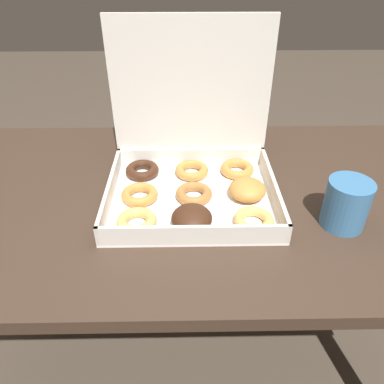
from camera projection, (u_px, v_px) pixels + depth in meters
name	position (u px, v px, depth m)	size (l,w,h in m)	color
ground_plane	(184.00, 359.00, 1.28)	(8.00, 8.00, 0.00)	#42382D
dining_table	(181.00, 224.00, 0.93)	(1.29, 0.71, 0.70)	#38281E
donut_box	(194.00, 167.00, 0.84)	(0.37, 0.32, 0.36)	white
coffee_mug	(347.00, 203.00, 0.75)	(0.09, 0.09, 0.10)	teal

